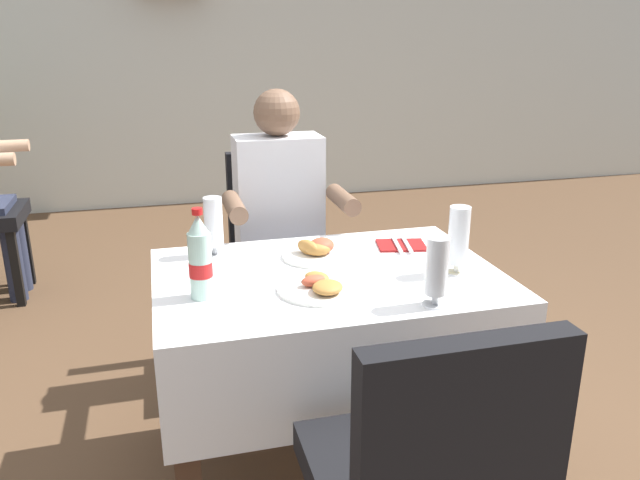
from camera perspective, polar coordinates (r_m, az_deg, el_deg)
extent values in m
plane|color=brown|center=(2.43, 3.32, -19.08)|extent=(11.00, 11.00, 0.00)
cube|color=silver|center=(5.68, -8.97, 17.76)|extent=(11.00, 0.12, 2.85)
cube|color=white|center=(2.01, 0.73, -3.30)|extent=(1.10, 0.76, 0.02)
cube|color=white|center=(1.77, 4.02, -12.80)|extent=(1.10, 0.02, 0.32)
cube|color=white|center=(2.41, -1.66, -3.86)|extent=(1.10, 0.02, 0.32)
cube|color=white|center=(2.02, -14.43, -9.13)|extent=(0.02, 0.76, 0.32)
cube|color=white|center=(2.28, 14.03, -5.89)|extent=(0.02, 0.76, 0.32)
cube|color=#472D1E|center=(1.85, -12.02, -19.05)|extent=(0.07, 0.07, 0.72)
cube|color=#472D1E|center=(2.10, 16.57, -14.49)|extent=(0.07, 0.07, 0.72)
cube|color=#472D1E|center=(2.40, -12.94, -9.78)|extent=(0.07, 0.07, 0.72)
cube|color=#472D1E|center=(2.60, 9.30, -7.27)|extent=(0.07, 0.07, 0.72)
cube|color=black|center=(2.72, -3.14, -2.83)|extent=(0.44, 0.44, 0.08)
cube|color=black|center=(2.87, -4.25, 3.77)|extent=(0.42, 0.06, 0.44)
cube|color=black|center=(2.65, -5.92, -9.80)|extent=(0.04, 0.04, 0.45)
cube|color=black|center=(2.72, 1.26, -8.98)|extent=(0.04, 0.04, 0.45)
cube|color=black|center=(2.95, -6.98, -6.75)|extent=(0.04, 0.04, 0.45)
cube|color=black|center=(3.01, -0.53, -6.10)|extent=(0.04, 0.04, 0.45)
cube|color=black|center=(1.58, 7.78, -20.54)|extent=(0.44, 0.44, 0.08)
cube|color=black|center=(1.24, 12.90, -17.99)|extent=(0.42, 0.06, 0.44)
cylinder|color=#282D42|center=(2.63, -4.23, -9.96)|extent=(0.10, 0.10, 0.45)
cylinder|color=#282D42|center=(2.66, -0.80, -9.56)|extent=(0.10, 0.10, 0.45)
cube|color=#282D42|center=(2.67, -3.33, -2.77)|extent=(0.34, 0.36, 0.12)
cube|color=silver|center=(2.65, -3.80, 4.10)|extent=(0.36, 0.20, 0.50)
sphere|color=brown|center=(2.59, -3.97, 11.51)|extent=(0.19, 0.19, 0.19)
cylinder|color=brown|center=(2.39, -7.81, 3.00)|extent=(0.07, 0.26, 0.07)
cylinder|color=brown|center=(2.48, 2.11, 3.70)|extent=(0.07, 0.26, 0.07)
cylinder|color=white|center=(1.88, -0.06, -4.44)|extent=(0.25, 0.25, 0.01)
ellipsoid|color=#B77A38|center=(1.83, 0.69, -4.32)|extent=(0.13, 0.13, 0.03)
ellipsoid|color=#C14C33|center=(1.87, -0.55, -3.72)|extent=(0.09, 0.06, 0.03)
ellipsoid|color=#B77A38|center=(1.90, -0.28, -3.42)|extent=(0.10, 0.10, 0.03)
cylinder|color=white|center=(2.15, -0.46, -1.45)|extent=(0.23, 0.23, 0.01)
ellipsoid|color=#B77A38|center=(2.13, -0.18, -0.86)|extent=(0.09, 0.06, 0.04)
ellipsoid|color=#B77A38|center=(2.13, -1.10, -0.67)|extent=(0.08, 0.11, 0.05)
ellipsoid|color=#C14C33|center=(2.15, 0.13, -0.50)|extent=(0.13, 0.13, 0.05)
cylinder|color=white|center=(1.81, 10.38, -5.79)|extent=(0.07, 0.07, 0.01)
cylinder|color=white|center=(1.80, 10.42, -5.26)|extent=(0.02, 0.02, 0.03)
cylinder|color=white|center=(1.77, 10.60, -2.35)|extent=(0.06, 0.06, 0.17)
cylinder|color=#C68928|center=(1.77, 10.57, -2.86)|extent=(0.06, 0.06, 0.13)
cylinder|color=white|center=(2.06, 12.28, -2.89)|extent=(0.07, 0.07, 0.01)
cylinder|color=white|center=(2.05, 12.32, -2.42)|extent=(0.02, 0.02, 0.03)
cylinder|color=white|center=(2.01, 12.52, 0.44)|extent=(0.07, 0.07, 0.19)
cylinder|color=gold|center=(2.03, 12.44, -0.80)|extent=(0.06, 0.06, 0.09)
cylinder|color=white|center=(2.20, -9.52, -1.28)|extent=(0.07, 0.07, 0.01)
cylinder|color=white|center=(2.19, -9.54, -0.84)|extent=(0.02, 0.02, 0.03)
cylinder|color=white|center=(2.16, -9.68, 1.66)|extent=(0.06, 0.06, 0.17)
cylinder|color=black|center=(2.17, -9.66, 1.27)|extent=(0.06, 0.06, 0.14)
cylinder|color=silver|center=(1.83, -10.83, -2.32)|extent=(0.07, 0.07, 0.20)
cylinder|color=red|center=(1.83, -10.81, -2.61)|extent=(0.07, 0.07, 0.04)
cone|color=silver|center=(1.79, -11.07, 1.45)|extent=(0.06, 0.06, 0.05)
cylinder|color=red|center=(1.78, -11.14, 2.58)|extent=(0.03, 0.03, 0.02)
cube|color=maroon|center=(2.28, 7.42, -0.48)|extent=(0.19, 0.16, 0.01)
cube|color=silver|center=(2.27, 6.98, -0.32)|extent=(0.05, 0.19, 0.01)
cube|color=silver|center=(2.28, 7.87, -0.30)|extent=(0.05, 0.19, 0.01)
cube|color=black|center=(3.87, -25.95, -2.34)|extent=(0.04, 0.04, 0.45)
cube|color=black|center=(4.19, -25.15, -0.73)|extent=(0.04, 0.04, 0.45)
cylinder|color=#282D42|center=(3.96, -26.12, -1.92)|extent=(0.10, 0.10, 0.45)
cylinder|color=#282D42|center=(4.11, -25.73, -1.17)|extent=(0.10, 0.10, 0.45)
cylinder|color=tan|center=(4.10, -26.78, 7.65)|extent=(0.26, 0.07, 0.07)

